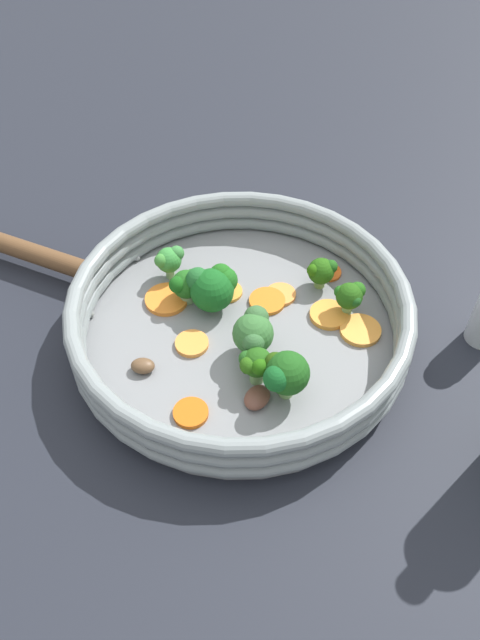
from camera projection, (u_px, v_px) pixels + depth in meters
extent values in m
plane|color=#1F222A|center=(240.00, 337.00, 0.68)|extent=(4.00, 4.00, 0.00)
cylinder|color=gray|center=(240.00, 333.00, 0.67)|extent=(0.34, 0.34, 0.01)
torus|color=gray|center=(240.00, 324.00, 0.66)|extent=(0.36, 0.36, 0.02)
torus|color=gray|center=(240.00, 313.00, 0.65)|extent=(0.36, 0.36, 0.02)
torus|color=gray|center=(240.00, 301.00, 0.63)|extent=(0.36, 0.36, 0.02)
cylinder|color=brown|center=(20.00, 249.00, 0.73)|extent=(0.06, 0.23, 0.02)
sphere|color=gray|center=(137.00, 257.00, 0.73)|extent=(0.01, 0.01, 0.01)
sphere|color=gray|center=(90.00, 314.00, 0.67)|extent=(0.01, 0.01, 0.01)
cylinder|color=#F6923B|center=(192.00, 344.00, 0.65)|extent=(0.04, 0.04, 0.01)
cylinder|color=orange|center=(329.00, 315.00, 0.68)|extent=(0.05, 0.05, 0.01)
cylinder|color=gold|center=(228.00, 292.00, 0.70)|extent=(0.04, 0.04, 0.00)
cylinder|color=#D75D11|center=(191.00, 413.00, 0.59)|extent=(0.04, 0.04, 0.01)
cylinder|color=#F99C3C|center=(360.00, 330.00, 0.66)|extent=(0.05, 0.05, 0.01)
cylinder|color=orange|center=(281.00, 294.00, 0.70)|extent=(0.03, 0.03, 0.00)
cylinder|color=orange|center=(167.00, 299.00, 0.69)|extent=(0.07, 0.07, 0.01)
cylinder|color=orange|center=(328.00, 272.00, 0.72)|extent=(0.04, 0.04, 0.00)
cylinder|color=orange|center=(267.00, 301.00, 0.69)|extent=(0.05, 0.05, 0.00)
cylinder|color=#89B563|center=(213.00, 303.00, 0.68)|extent=(0.01, 0.01, 0.01)
sphere|color=#14551B|center=(212.00, 290.00, 0.67)|extent=(0.05, 0.05, 0.05)
sphere|color=#1C5925|center=(198.00, 279.00, 0.66)|extent=(0.03, 0.03, 0.03)
sphere|color=#195D18|center=(224.00, 280.00, 0.67)|extent=(0.03, 0.03, 0.03)
sphere|color=#1A5B16|center=(221.00, 275.00, 0.67)|extent=(0.03, 0.03, 0.03)
cylinder|color=#6CA34F|center=(253.00, 347.00, 0.64)|extent=(0.01, 0.01, 0.02)
sphere|color=#32672F|center=(253.00, 334.00, 0.62)|extent=(0.04, 0.04, 0.04)
sphere|color=#2A6A28|center=(258.00, 320.00, 0.63)|extent=(0.02, 0.02, 0.02)
sphere|color=#335F30|center=(256.00, 318.00, 0.62)|extent=(0.03, 0.03, 0.03)
sphere|color=#326232|center=(253.00, 342.00, 0.61)|extent=(0.02, 0.02, 0.02)
cylinder|color=#7FAE6C|center=(347.00, 307.00, 0.67)|extent=(0.01, 0.01, 0.02)
sphere|color=#215211|center=(349.00, 296.00, 0.66)|extent=(0.03, 0.03, 0.03)
sphere|color=#1F5713|center=(357.00, 290.00, 0.66)|extent=(0.02, 0.02, 0.02)
sphere|color=#1A4C18|center=(355.00, 301.00, 0.65)|extent=(0.01, 0.01, 0.01)
sphere|color=#1D5916|center=(340.00, 292.00, 0.66)|extent=(0.01, 0.01, 0.01)
cylinder|color=#7E9B4C|center=(320.00, 281.00, 0.70)|extent=(0.01, 0.01, 0.01)
sphere|color=#225410|center=(321.00, 271.00, 0.69)|extent=(0.03, 0.03, 0.03)
sphere|color=#25580C|center=(313.00, 270.00, 0.69)|extent=(0.01, 0.01, 0.01)
sphere|color=#1B4F14|center=(331.00, 267.00, 0.69)|extent=(0.02, 0.02, 0.02)
cylinder|color=#86B163|center=(286.00, 387.00, 0.60)|extent=(0.01, 0.01, 0.02)
sphere|color=#1A4F16|center=(287.00, 373.00, 0.58)|extent=(0.04, 0.04, 0.04)
sphere|color=#12521E|center=(277.00, 378.00, 0.57)|extent=(0.03, 0.03, 0.03)
sphere|color=#24460D|center=(275.00, 363.00, 0.59)|extent=(0.02, 0.02, 0.02)
cylinder|color=#87A46F|center=(187.00, 295.00, 0.69)|extent=(0.02, 0.02, 0.02)
sphere|color=#1D5919|center=(186.00, 284.00, 0.68)|extent=(0.03, 0.03, 0.03)
sphere|color=#155013|center=(177.00, 285.00, 0.67)|extent=(0.02, 0.02, 0.02)
sphere|color=#1C5D19|center=(192.00, 275.00, 0.68)|extent=(0.01, 0.01, 0.01)
cylinder|color=#7CAB6B|center=(170.00, 271.00, 0.71)|extent=(0.01, 0.01, 0.02)
sphere|color=#338135|center=(169.00, 260.00, 0.70)|extent=(0.03, 0.03, 0.03)
sphere|color=#3A8032|center=(161.00, 261.00, 0.69)|extent=(0.02, 0.02, 0.02)
sphere|color=#367938|center=(177.00, 253.00, 0.70)|extent=(0.02, 0.02, 0.02)
cylinder|color=#6D9C5A|center=(257.00, 374.00, 0.61)|extent=(0.01, 0.01, 0.02)
sphere|color=#1F5113|center=(257.00, 362.00, 0.60)|extent=(0.03, 0.03, 0.03)
sphere|color=#275A12|center=(249.00, 365.00, 0.59)|extent=(0.02, 0.02, 0.02)
sphere|color=#20580C|center=(260.00, 367.00, 0.59)|extent=(0.02, 0.02, 0.02)
sphere|color=#1E5219|center=(247.00, 359.00, 0.60)|extent=(0.02, 0.02, 0.02)
ellipsoid|color=brown|center=(257.00, 397.00, 0.60)|extent=(0.04, 0.03, 0.01)
ellipsoid|color=brown|center=(143.00, 366.00, 0.62)|extent=(0.02, 0.03, 0.01)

